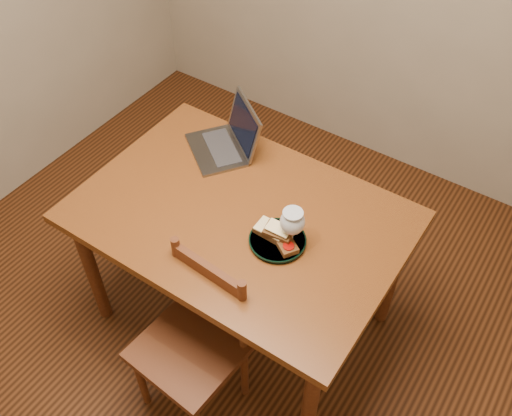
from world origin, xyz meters
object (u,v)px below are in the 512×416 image
Objects in this scene: plate at (278,241)px; laptop at (229,138)px; milk_glass at (292,229)px; table at (240,228)px; chair at (192,340)px.

plate is 0.59m from laptop.
milk_glass is at bearing 24.04° from plate.
table is 0.23m from plate.
plate reaches higher than table.
table is 0.31m from milk_glass.
laptop is at bearing 131.64° from table.
plate is 0.56× the size of laptop.
table is at bearing 175.05° from milk_glass.
plate is at bearing -0.09° from laptop.
plate is (0.21, -0.04, 0.10)m from table.
milk_glass is at bearing 70.60° from chair.
table is 5.87× the size of plate.
chair reaches higher than plate.
milk_glass reaches higher than plate.
chair is 1.05× the size of laptop.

